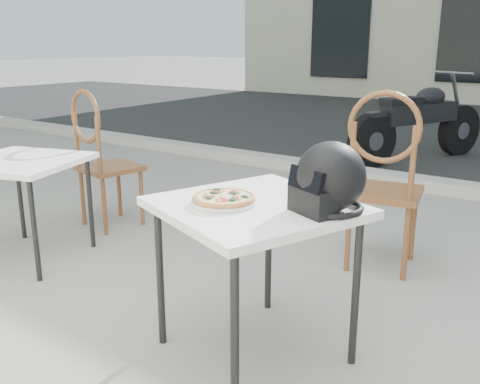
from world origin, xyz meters
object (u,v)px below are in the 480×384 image
Objects in this scene: cafe_table_main at (255,218)px; cafe_chair_main at (384,173)px; cafe_chair_side at (100,152)px; helmet at (329,181)px; motorcycle at (419,123)px; cafe_table_side at (22,168)px; pizza at (224,198)px; plate at (224,202)px.

cafe_chair_main is (0.11, 1.23, -0.03)m from cafe_table_main.
cafe_chair_side is (-2.04, -0.46, -0.04)m from cafe_chair_main.
motorcycle is (-1.03, 4.51, -0.39)m from helmet.
cafe_chair_main is at bearing -51.53° from motorcycle.
cafe_table_side is 0.45× the size of motorcycle.
cafe_table_side is (-1.97, -1.16, -0.02)m from cafe_chair_main.
motorcycle is at bearing 99.03° from cafe_table_main.
pizza is 0.30× the size of cafe_table_side.
helmet is at bearing -52.64° from motorcycle.
cafe_chair_side is at bearing -82.96° from motorcycle.
cafe_table_main is 2.76× the size of plate.
cafe_table_side is 4.66m from motorcycle.
motorcycle is at bearing -87.39° from cafe_chair_main.
plate is at bearing -106.71° from pizza.
cafe_table_main reaches higher than cafe_table_side.
plate is 0.33× the size of cafe_chair_side.
motorcycle reaches higher than cafe_table_main.
helmet is 0.35× the size of cafe_chair_side.
cafe_chair_main is at bearing 80.91° from pizza.
motorcycle is at bearing -96.98° from cafe_chair_side.
motorcycle reaches higher than helmet.
cafe_chair_side reaches higher than helmet.
cafe_table_side is 0.83× the size of cafe_chair_side.
cafe_chair_main is 1.27× the size of cafe_table_side.
plate is at bearing -139.84° from cafe_table_main.
cafe_table_main is 4.66m from motorcycle.
plate is 0.31× the size of cafe_chair_main.
cafe_chair_side is (-1.83, 0.86, -0.14)m from plate.
helmet is 0.42× the size of cafe_table_side.
plate is 1.32× the size of pizza.
plate is 0.94× the size of helmet.
plate is 1.34m from cafe_chair_main.
plate reaches higher than cafe_table_side.
cafe_chair_main reaches higher than cafe_table_main.
helmet is at bearing 0.20° from cafe_table_side.
pizza reaches higher than cafe_table_main.
pizza reaches higher than cafe_table_side.
plate is 0.46m from helmet.
cafe_chair_side is 0.54× the size of motorcycle.
motorcycle is at bearing 97.62° from plate.
cafe_table_side is at bearing 106.29° from cafe_chair_side.
cafe_table_main is at bearing -141.36° from helmet.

